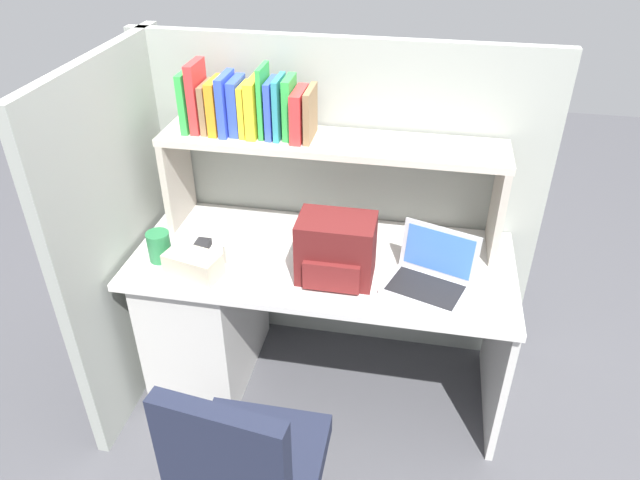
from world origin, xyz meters
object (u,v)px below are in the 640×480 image
at_px(backpack, 336,250).
at_px(paper_cup, 232,252).
at_px(tissue_box, 193,265).
at_px(snack_canister, 159,246).
at_px(laptop, 431,275).
at_px(computer_mouse, 201,247).

distance_m(backpack, paper_cup, 0.45).
height_order(tissue_box, snack_canister, snack_canister).
xyz_separation_m(backpack, snack_canister, (-0.74, -0.01, -0.06)).
bearing_deg(laptop, paper_cup, 179.10).
height_order(backpack, snack_canister, backpack).
bearing_deg(backpack, paper_cup, 176.51).
bearing_deg(backpack, laptop, 2.12).
xyz_separation_m(backpack, paper_cup, (-0.44, 0.03, -0.08)).
distance_m(laptop, computer_mouse, 0.98).
xyz_separation_m(laptop, paper_cup, (-0.81, 0.01, -0.00)).
bearing_deg(laptop, computer_mouse, 175.93).
height_order(paper_cup, snack_canister, snack_canister).
bearing_deg(paper_cup, backpack, -3.49).
relative_size(paper_cup, tissue_box, 0.42).
xyz_separation_m(computer_mouse, tissue_box, (0.04, -0.18, 0.03)).
relative_size(laptop, computer_mouse, 3.60).
bearing_deg(tissue_box, backpack, 22.53).
xyz_separation_m(backpack, computer_mouse, (-0.60, 0.08, -0.11)).
relative_size(laptop, snack_canister, 2.90).
bearing_deg(paper_cup, laptop, -0.90).
xyz_separation_m(tissue_box, snack_canister, (-0.18, 0.08, 0.01)).
bearing_deg(snack_canister, computer_mouse, 34.55).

